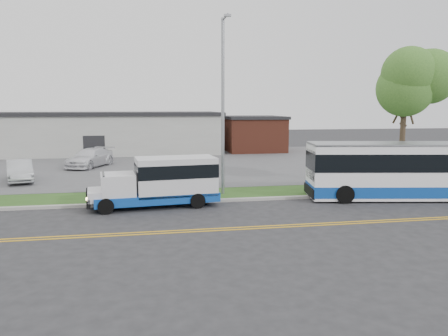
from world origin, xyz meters
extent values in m
plane|color=#28282B|center=(0.00, 0.00, 0.00)|extent=(140.00, 140.00, 0.00)
cube|color=gold|center=(0.00, -3.85, 0.01)|extent=(70.00, 0.12, 0.01)
cube|color=gold|center=(0.00, -4.15, 0.01)|extent=(70.00, 0.12, 0.01)
cube|color=#9E9B93|center=(0.00, 1.10, 0.07)|extent=(80.00, 0.30, 0.15)
cube|color=#274416|center=(0.00, 2.90, 0.05)|extent=(80.00, 3.30, 0.10)
cube|color=#4C4C4F|center=(0.00, 17.00, 0.05)|extent=(80.00, 25.00, 0.10)
cube|color=#9E9E99|center=(-6.00, 27.00, 2.00)|extent=(25.00, 10.00, 4.00)
cube|color=black|center=(-6.00, 27.00, 4.17)|extent=(25.40, 10.40, 0.35)
cube|color=black|center=(-6.00, 22.05, 1.10)|extent=(2.00, 0.15, 2.20)
cube|color=brown|center=(10.50, 26.00, 1.80)|extent=(6.00, 7.00, 3.60)
cube|color=black|center=(10.50, 26.00, 3.75)|extent=(6.30, 7.30, 0.30)
cylinder|color=#38281F|center=(14.00, 3.00, 2.48)|extent=(0.32, 0.32, 4.76)
ellipsoid|color=#366322|center=(14.00, 3.00, 6.22)|extent=(5.20, 5.20, 4.42)
cylinder|color=gray|center=(3.00, 2.80, 4.85)|extent=(0.18, 0.18, 9.50)
cylinder|color=gray|center=(3.00, 2.10, 9.50)|extent=(0.12, 1.40, 0.12)
cube|color=gray|center=(3.00, 1.45, 9.45)|extent=(0.35, 0.18, 0.12)
cube|color=#0E3F99|center=(-0.72, 0.63, 0.49)|extent=(6.18, 2.65, 0.44)
cube|color=silver|center=(0.24, 0.73, 1.50)|extent=(4.08, 2.43, 1.85)
cube|color=black|center=(0.24, 0.73, 1.81)|extent=(4.10, 2.47, 0.66)
cube|color=silver|center=(-2.56, 0.43, 1.19)|extent=(1.78, 2.05, 1.06)
cube|color=black|center=(-3.22, 0.36, 1.37)|extent=(0.26, 1.68, 0.79)
cube|color=silver|center=(-3.53, 0.33, 0.75)|extent=(1.07, 1.89, 0.49)
cube|color=black|center=(-3.93, 0.29, 0.49)|extent=(0.32, 1.81, 0.44)
sphere|color=#FFD88C|center=(-3.90, -0.38, 0.71)|extent=(0.19, 0.19, 0.18)
sphere|color=#FFD88C|center=(-4.04, 0.94, 0.71)|extent=(0.19, 0.19, 0.18)
cylinder|color=black|center=(-3.08, -0.58, 0.37)|extent=(0.76, 0.32, 0.74)
cylinder|color=black|center=(-3.28, 1.31, 0.37)|extent=(0.76, 0.32, 0.74)
cylinder|color=black|center=(1.22, -0.12, 0.37)|extent=(0.76, 0.32, 0.74)
cylinder|color=black|center=(1.02, 1.77, 0.37)|extent=(0.76, 0.32, 0.74)
cube|color=white|center=(12.74, 0.10, 1.52)|extent=(11.03, 4.26, 2.84)
cube|color=#0E3F99|center=(12.74, 0.10, 0.54)|extent=(11.06, 4.29, 0.59)
cube|color=black|center=(12.74, 0.10, 2.06)|extent=(11.08, 4.31, 0.93)
cube|color=black|center=(7.48, 1.01, 1.86)|extent=(0.48, 2.24, 1.57)
cube|color=black|center=(7.42, 1.03, 0.44)|extent=(0.54, 2.43, 0.49)
cube|color=gray|center=(12.74, 0.10, 2.96)|extent=(11.03, 4.26, 0.12)
cylinder|color=black|center=(8.78, -0.39, 0.47)|extent=(0.98, 0.47, 0.94)
cylinder|color=black|center=(9.18, 1.89, 0.47)|extent=(0.98, 0.47, 0.94)
cylinder|color=black|center=(15.45, 0.80, 0.47)|extent=(0.98, 0.47, 0.94)
imported|color=black|center=(-0.88, 2.07, 1.02)|extent=(0.76, 0.60, 1.83)
imported|color=#B9BDC1|center=(-9.28, 9.03, 0.80)|extent=(2.64, 4.52, 1.41)
imported|color=white|center=(-5.63, 15.43, 0.84)|extent=(3.99, 5.49, 1.48)
sphere|color=white|center=(-1.18, 1.82, 0.26)|extent=(0.32, 0.32, 0.32)
sphere|color=white|center=(-0.58, 2.32, 0.26)|extent=(0.32, 0.32, 0.32)
camera|label=1|loc=(-1.23, -20.85, 4.91)|focal=35.00mm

